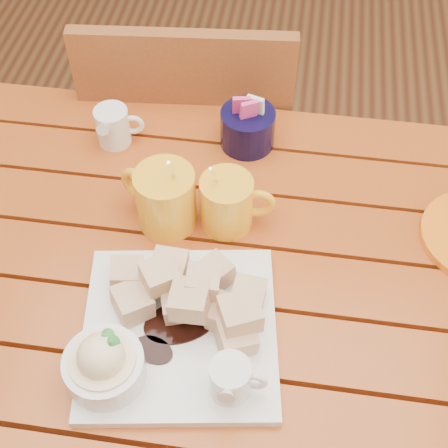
% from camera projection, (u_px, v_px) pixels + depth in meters
% --- Properties ---
extents(ground, '(5.00, 5.00, 0.00)m').
position_uv_depth(ground, '(200.00, 435.00, 1.58)').
color(ground, '#512717').
rests_on(ground, ground).
extents(table, '(1.20, 0.79, 0.75)m').
position_uv_depth(table, '(188.00, 302.00, 1.08)').
color(table, '#9E4514').
rests_on(table, ground).
extents(dessert_plate, '(0.32, 0.32, 0.11)m').
position_uv_depth(dessert_plate, '(167.00, 331.00, 0.88)').
color(dessert_plate, white).
rests_on(dessert_plate, table).
extents(coffee_mug_left, '(0.13, 0.10, 0.16)m').
position_uv_depth(coffee_mug_left, '(164.00, 197.00, 1.01)').
color(coffee_mug_left, yellow).
rests_on(coffee_mug_left, table).
extents(coffee_mug_right, '(0.12, 0.09, 0.14)m').
position_uv_depth(coffee_mug_right, '(228.00, 202.00, 1.01)').
color(coffee_mug_right, yellow).
rests_on(coffee_mug_right, table).
extents(cream_pitcher, '(0.09, 0.08, 0.08)m').
position_uv_depth(cream_pitcher, '(114.00, 126.00, 1.14)').
color(cream_pitcher, white).
rests_on(cream_pitcher, table).
extents(sugar_caddy, '(0.10, 0.10, 0.11)m').
position_uv_depth(sugar_caddy, '(248.00, 127.00, 1.14)').
color(sugar_caddy, black).
rests_on(sugar_caddy, table).
extents(chair_far, '(0.46, 0.46, 0.91)m').
position_uv_depth(chair_far, '(195.00, 148.00, 1.51)').
color(chair_far, brown).
rests_on(chair_far, ground).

